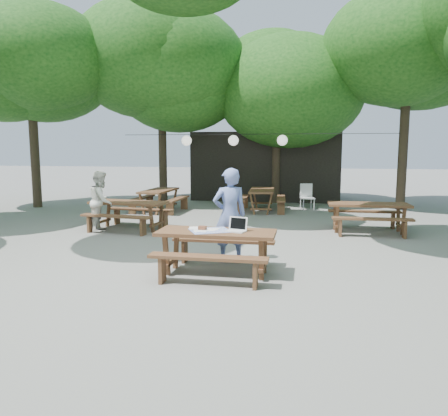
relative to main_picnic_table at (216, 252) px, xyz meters
name	(u,v)px	position (x,y,z in m)	size (l,w,h in m)	color
ground	(193,255)	(-0.73, 1.21, -0.39)	(80.00, 80.00, 0.00)	slate
pavilion	(267,166)	(-0.23, 11.71, 1.01)	(6.00, 3.00, 2.80)	black
main_picnic_table	(216,252)	(0.00, 0.00, 0.00)	(2.00, 1.58, 0.75)	#56341E
picnic_table_nw	(129,215)	(-3.13, 3.64, 0.00)	(2.08, 1.78, 0.75)	#56341E
picnic_table_ne	(368,217)	(3.05, 4.41, 0.00)	(2.02, 1.63, 0.75)	#56341E
picnic_table_far_w	(159,200)	(-3.44, 6.92, 0.00)	(1.64, 2.02, 0.75)	#56341E
picnic_table_far_e	(262,200)	(-0.02, 7.68, 0.00)	(1.70, 2.05, 0.75)	#56341E
woman	(230,215)	(0.07, 0.90, 0.50)	(0.65, 0.43, 1.78)	#7186CE
second_person	(101,201)	(-3.74, 3.31, 0.40)	(0.76, 0.59, 1.57)	white
plastic_chair	(307,202)	(1.51, 8.44, -0.13)	(0.54, 0.54, 0.90)	silver
laptop	(237,228)	(0.34, 0.04, 0.42)	(0.39, 0.34, 0.24)	white
tabletop_clutter	(208,230)	(-0.15, 0.01, 0.37)	(0.85, 0.79, 0.08)	#3653BA
paper_lanterns	(234,140)	(-0.91, 7.21, 2.02)	(9.00, 0.34, 0.38)	black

